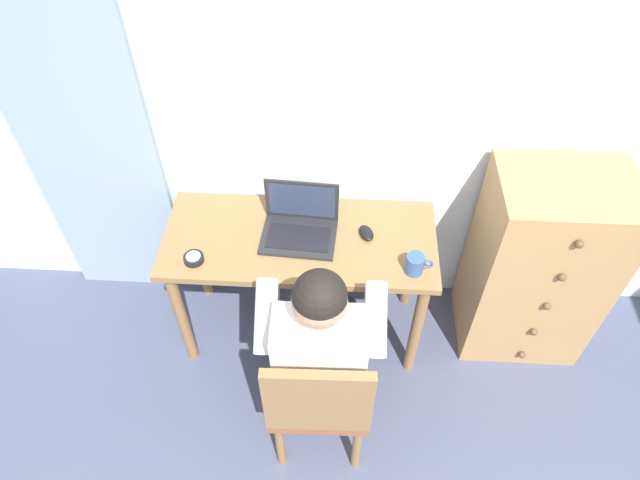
# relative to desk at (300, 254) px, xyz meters

# --- Properties ---
(wall_back) EXTENTS (4.80, 0.05, 2.50)m
(wall_back) POSITION_rel_desk_xyz_m (0.44, 0.34, 0.63)
(wall_back) COLOR silver
(wall_back) RESTS_ON ground_plane
(curtain_panel) EXTENTS (0.65, 0.03, 2.19)m
(curtain_panel) POSITION_rel_desk_xyz_m (-1.01, 0.27, 0.47)
(curtain_panel) COLOR #8EA3B7
(curtain_panel) RESTS_ON ground_plane
(desk) EXTENTS (1.26, 0.54, 0.74)m
(desk) POSITION_rel_desk_xyz_m (0.00, 0.00, 0.00)
(desk) COLOR olive
(desk) RESTS_ON ground_plane
(dresser) EXTENTS (0.60, 0.48, 1.08)m
(dresser) POSITION_rel_desk_xyz_m (1.15, 0.06, -0.08)
(dresser) COLOR tan
(dresser) RESTS_ON ground_plane
(chair) EXTENTS (0.43, 0.41, 0.87)m
(chair) POSITION_rel_desk_xyz_m (0.13, -0.66, -0.13)
(chair) COLOR brown
(chair) RESTS_ON ground_plane
(person_seated) EXTENTS (0.54, 0.59, 1.19)m
(person_seated) POSITION_rel_desk_xyz_m (0.12, -0.48, 0.05)
(person_seated) COLOR #33384C
(person_seated) RESTS_ON ground_plane
(laptop) EXTENTS (0.35, 0.27, 0.24)m
(laptop) POSITION_rel_desk_xyz_m (-0.00, 0.04, 0.17)
(laptop) COLOR #232326
(laptop) RESTS_ON desk
(computer_mouse) EXTENTS (0.09, 0.11, 0.03)m
(computer_mouse) POSITION_rel_desk_xyz_m (0.31, 0.03, 0.13)
(computer_mouse) COLOR black
(computer_mouse) RESTS_ON desk
(desk_clock) EXTENTS (0.09, 0.09, 0.03)m
(desk_clock) POSITION_rel_desk_xyz_m (-0.46, -0.17, 0.13)
(desk_clock) COLOR black
(desk_clock) RESTS_ON desk
(coffee_mug) EXTENTS (0.12, 0.08, 0.09)m
(coffee_mug) POSITION_rel_desk_xyz_m (0.52, -0.17, 0.16)
(coffee_mug) COLOR #33518C
(coffee_mug) RESTS_ON desk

